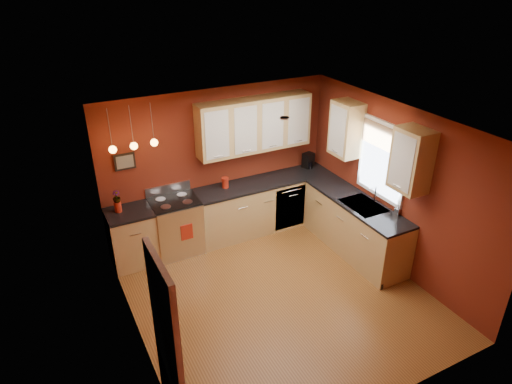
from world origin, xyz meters
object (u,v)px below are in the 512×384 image
gas_range (176,226)px  soap_pump (398,210)px  sink (363,206)px  red_canister (225,183)px  coffee_maker (308,161)px

gas_range → soap_pump: size_ratio=6.35×
sink → red_canister: sink is taller
gas_range → coffee_maker: size_ratio=4.04×
soap_pump → sink: bearing=117.2°
coffee_maker → red_canister: bearing=167.9°
sink → coffee_maker: sink is taller
gas_range → coffee_maker: (2.66, 0.14, 0.59)m
gas_range → sink: size_ratio=1.59×
red_canister → soap_pump: 2.82m
sink → coffee_maker: bearing=88.8°
sink → soap_pump: 0.55m
red_canister → soap_pump: (1.94, -2.06, -0.00)m
gas_range → red_canister: red_canister is taller
gas_range → sink: bearing=-29.8°
gas_range → soap_pump: (2.87, -1.98, 0.55)m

